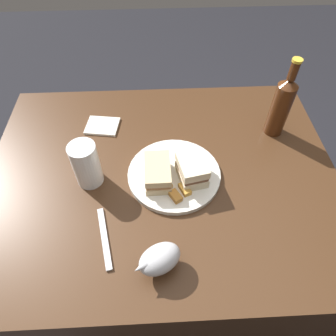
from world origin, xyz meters
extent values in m
plane|color=black|center=(0.00, 0.00, 0.00)|extent=(6.00, 6.00, 0.00)
cube|color=#422816|center=(0.00, 0.00, 0.39)|extent=(1.08, 0.85, 0.78)
cylinder|color=silver|center=(0.04, -0.01, 0.79)|extent=(0.28, 0.28, 0.02)
cube|color=#CCB284|center=(-0.01, -0.04, 0.81)|extent=(0.08, 0.12, 0.02)
cube|color=#B27A4C|center=(-0.01, -0.04, 0.82)|extent=(0.07, 0.11, 0.01)
cube|color=#CCB284|center=(-0.01, -0.04, 0.84)|extent=(0.08, 0.12, 0.02)
cube|color=beige|center=(0.09, -0.03, 0.81)|extent=(0.09, 0.11, 0.03)
cube|color=brown|center=(0.09, -0.03, 0.83)|extent=(0.09, 0.11, 0.01)
cube|color=beige|center=(0.09, -0.03, 0.85)|extent=(0.09, 0.11, 0.03)
cube|color=gold|center=(0.09, -0.06, 0.80)|extent=(0.05, 0.02, 0.02)
cube|color=#AD702D|center=(0.03, -0.11, 0.80)|extent=(0.04, 0.05, 0.02)
cube|color=gold|center=(0.06, -0.08, 0.80)|extent=(0.04, 0.05, 0.02)
cube|color=gold|center=(0.01, -0.06, 0.80)|extent=(0.04, 0.05, 0.02)
cylinder|color=white|center=(-0.22, -0.02, 0.85)|extent=(0.08, 0.08, 0.14)
cylinder|color=orange|center=(-0.22, -0.02, 0.82)|extent=(0.07, 0.07, 0.08)
cylinder|color=#B7B7BC|center=(-0.02, -0.30, 0.79)|extent=(0.04, 0.04, 0.02)
ellipsoid|color=#B7B7BC|center=(-0.02, -0.30, 0.82)|extent=(0.13, 0.11, 0.06)
ellipsoid|color=#381E0F|center=(-0.02, -0.30, 0.83)|extent=(0.10, 0.09, 0.02)
cone|color=#B7B7BC|center=(-0.06, -0.32, 0.84)|extent=(0.04, 0.04, 0.02)
cylinder|color=#47230F|center=(0.39, 0.17, 0.87)|extent=(0.06, 0.06, 0.19)
cone|color=#47230F|center=(0.39, 0.17, 0.98)|extent=(0.06, 0.06, 0.02)
cylinder|color=#47230F|center=(0.39, 0.17, 1.02)|extent=(0.03, 0.03, 0.06)
cylinder|color=gold|center=(0.39, 0.17, 1.05)|extent=(0.03, 0.03, 0.01)
cube|color=silver|center=(-0.20, 0.22, 0.78)|extent=(0.12, 0.11, 0.01)
cube|color=silver|center=(-0.16, -0.21, 0.78)|extent=(0.05, 0.18, 0.01)
camera|label=1|loc=(-0.01, -0.59, 1.51)|focal=32.72mm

